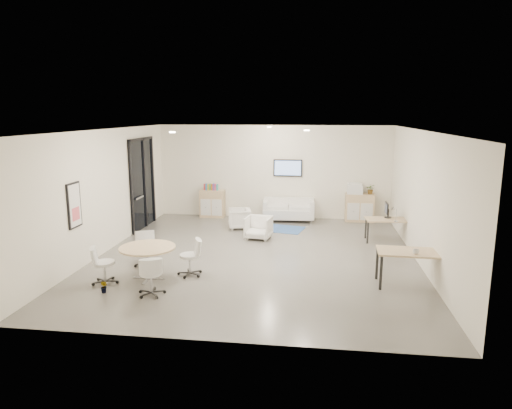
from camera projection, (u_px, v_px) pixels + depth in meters
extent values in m
cube|color=#5E5B55|center=(257.00, 271.00, 11.78)|extent=(8.00, 9.00, 0.80)
cube|color=white|center=(257.00, 113.00, 10.99)|extent=(8.00, 9.00, 0.80)
cube|color=white|center=(274.00, 170.00, 16.15)|extent=(8.00, 0.80, 3.20)
cube|color=white|center=(213.00, 254.00, 6.62)|extent=(8.00, 0.80, 3.20)
cube|color=white|center=(90.00, 191.00, 11.95)|extent=(0.80, 9.00, 3.20)
cube|color=white|center=(440.00, 199.00, 10.82)|extent=(0.80, 9.00, 3.20)
cube|color=black|center=(142.00, 183.00, 14.36)|extent=(0.02, 1.90, 2.85)
cube|color=black|center=(141.00, 139.00, 14.08)|extent=(0.06, 1.90, 0.08)
cube|color=black|center=(131.00, 188.00, 13.47)|extent=(0.06, 0.08, 2.85)
cube|color=black|center=(153.00, 179.00, 15.24)|extent=(0.06, 0.08, 2.85)
cube|color=black|center=(145.00, 183.00, 14.50)|extent=(0.06, 0.07, 2.85)
cube|color=#B2B2B7|center=(139.00, 198.00, 13.99)|extent=(0.04, 0.60, 0.05)
cube|color=black|center=(74.00, 205.00, 10.35)|extent=(0.04, 0.54, 1.04)
cube|color=white|center=(75.00, 205.00, 10.35)|extent=(0.01, 0.46, 0.96)
cube|color=#E35A67|center=(76.00, 214.00, 10.39)|extent=(0.01, 0.32, 0.30)
cube|color=black|center=(288.00, 168.00, 15.63)|extent=(0.98, 0.05, 0.58)
cube|color=#86A8E7|center=(288.00, 168.00, 15.60)|extent=(0.90, 0.01, 0.50)
cylinder|color=#FFEAC6|center=(172.00, 132.00, 10.33)|extent=(0.14, 0.14, 0.03)
cylinder|color=#FFEAC6|center=(307.00, 130.00, 11.41)|extent=(0.14, 0.14, 0.03)
cylinder|color=#FFEAC6|center=(269.00, 127.00, 13.99)|extent=(0.14, 0.14, 0.03)
cube|color=tan|center=(213.00, 204.00, 16.02)|extent=(0.85, 0.42, 0.95)
cube|color=silver|center=(206.00, 207.00, 15.85)|extent=(0.36, 0.02, 0.57)
cube|color=silver|center=(217.00, 208.00, 15.80)|extent=(0.36, 0.02, 0.57)
cube|color=tan|center=(359.00, 208.00, 15.36)|extent=(0.95, 0.44, 0.95)
cube|color=silver|center=(353.00, 212.00, 15.19)|extent=(0.40, 0.02, 0.57)
cube|color=silver|center=(367.00, 212.00, 15.13)|extent=(0.40, 0.02, 0.57)
cube|color=red|center=(205.00, 187.00, 15.94)|extent=(0.04, 0.14, 0.22)
cube|color=#337FCC|center=(207.00, 187.00, 15.93)|extent=(0.04, 0.14, 0.22)
cube|color=gold|center=(208.00, 187.00, 15.92)|extent=(0.04, 0.14, 0.22)
cube|color=#4CB24C|center=(210.00, 187.00, 15.91)|extent=(0.04, 0.14, 0.22)
cube|color=#CC6619|center=(212.00, 187.00, 15.90)|extent=(0.04, 0.14, 0.22)
cube|color=purple|center=(214.00, 187.00, 15.89)|extent=(0.04, 0.14, 0.22)
cube|color=#E54C7F|center=(215.00, 187.00, 15.89)|extent=(0.04, 0.14, 0.22)
cube|color=teal|center=(217.00, 187.00, 15.88)|extent=(0.04, 0.14, 0.22)
cube|color=white|center=(355.00, 189.00, 15.26)|extent=(0.54, 0.46, 0.30)
cube|color=white|center=(355.00, 184.00, 15.22)|extent=(0.41, 0.35, 0.06)
cube|color=white|center=(288.00, 213.00, 15.49)|extent=(1.75, 0.94, 0.32)
cube|color=white|center=(289.00, 202.00, 15.74)|extent=(1.71, 0.28, 0.32)
cube|color=white|center=(266.00, 208.00, 15.55)|extent=(0.19, 0.86, 0.64)
cube|color=white|center=(312.00, 209.00, 15.35)|extent=(0.19, 0.86, 0.64)
cube|color=#2E588E|center=(279.00, 229.00, 14.44)|extent=(1.70, 1.32, 0.01)
imported|color=white|center=(240.00, 218.00, 14.45)|extent=(0.77, 0.80, 0.69)
imported|color=white|center=(258.00, 226.00, 13.25)|extent=(0.80, 0.76, 0.73)
cube|color=tan|center=(389.00, 220.00, 12.90)|extent=(1.32, 0.74, 0.04)
cube|color=black|center=(368.00, 233.00, 12.77)|extent=(0.05, 0.05, 0.63)
cube|color=black|center=(411.00, 234.00, 12.62)|extent=(0.05, 0.05, 0.63)
cube|color=black|center=(366.00, 228.00, 13.30)|extent=(0.05, 0.05, 0.63)
cube|color=black|center=(407.00, 229.00, 13.15)|extent=(0.05, 0.05, 0.63)
cube|color=tan|center=(413.00, 252.00, 9.56)|extent=(1.49, 0.79, 0.04)
cube|color=black|center=(381.00, 273.00, 9.42)|extent=(0.05, 0.05, 0.72)
cube|color=black|center=(449.00, 276.00, 9.25)|extent=(0.05, 0.05, 0.72)
cube|color=black|center=(377.00, 263.00, 10.03)|extent=(0.05, 0.05, 0.72)
cube|color=black|center=(441.00, 266.00, 9.86)|extent=(0.05, 0.05, 0.72)
cylinder|color=black|center=(388.00, 217.00, 13.04)|extent=(0.20, 0.20, 0.02)
cube|color=black|center=(388.00, 213.00, 13.01)|extent=(0.04, 0.03, 0.24)
cube|color=black|center=(387.00, 208.00, 12.99)|extent=(0.03, 0.50, 0.32)
cylinder|color=tan|center=(147.00, 248.00, 9.95)|extent=(1.22, 1.22, 0.04)
cylinder|color=#B2B2B7|center=(148.00, 264.00, 10.02)|extent=(0.10, 0.10, 0.70)
cube|color=#B2B2B7|center=(149.00, 278.00, 10.09)|extent=(0.71, 0.06, 0.03)
cube|color=#B2B2B7|center=(149.00, 278.00, 10.09)|extent=(0.06, 0.71, 0.03)
imported|color=#3F7F3F|center=(371.00, 190.00, 15.20)|extent=(0.35, 0.38, 0.26)
imported|color=#3F7F3F|center=(104.00, 290.00, 9.30)|extent=(0.23, 0.30, 0.12)
imported|color=white|center=(416.00, 251.00, 9.36)|extent=(0.14, 0.12, 0.12)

